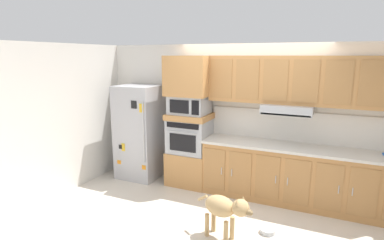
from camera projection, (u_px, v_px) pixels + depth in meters
ground_plane at (228, 212)px, 4.66m from camera, size 9.60×9.60×0.00m
back_kitchen_wall at (250, 117)px, 5.40m from camera, size 6.20×0.12×2.50m
side_panel_left at (80, 116)px, 5.54m from camera, size 0.12×7.10×2.50m
refrigerator at (140, 132)px, 5.90m from camera, size 0.76×0.73×1.76m
oven_base_cabinet at (190, 167)px, 5.67m from camera, size 0.74×0.62×0.60m
built_in_oven at (190, 136)px, 5.54m from camera, size 0.70×0.62×0.60m
appliance_mid_shelf at (190, 116)px, 5.47m from camera, size 0.74×0.62×0.10m
microwave at (190, 105)px, 5.43m from camera, size 0.64×0.54×0.32m
appliance_upper_cabinet at (190, 76)px, 5.33m from camera, size 0.74×0.62×0.68m
lower_cabinet_run at (299, 177)px, 4.87m from camera, size 3.04×0.63×0.88m
countertop_slab at (301, 148)px, 4.78m from camera, size 3.08×0.64×0.04m
backsplash_panel at (304, 127)px, 4.98m from camera, size 3.08×0.02×0.50m
upper_cabinet_with_hood at (305, 82)px, 4.69m from camera, size 3.04×0.48×0.88m
dog at (225, 208)px, 3.88m from camera, size 0.80×0.37×0.64m
dog_food_bowl at (268, 231)px, 4.10m from camera, size 0.20×0.20×0.06m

